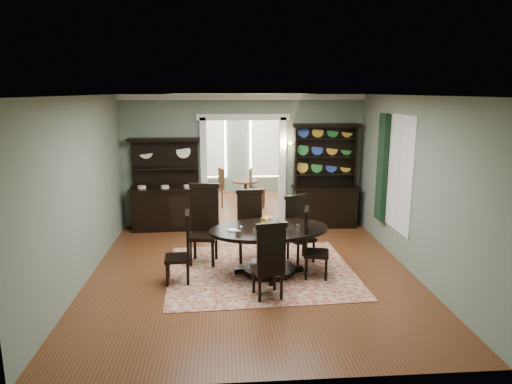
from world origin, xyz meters
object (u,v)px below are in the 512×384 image
welsh_dresser (325,190)px  parlor_table (245,189)px  sideboard (166,198)px  dining_table (269,242)px

welsh_dresser → parlor_table: welsh_dresser is taller
welsh_dresser → sideboard: bearing=-178.7°
sideboard → parlor_table: size_ratio=2.86×
dining_table → parlor_table: size_ratio=3.05×
sideboard → welsh_dresser: welsh_dresser is taller
dining_table → welsh_dresser: welsh_dresser is taller
dining_table → sideboard: (-2.06, 2.75, 0.16)m
sideboard → welsh_dresser: size_ratio=0.87×
welsh_dresser → parlor_table: size_ratio=3.27×
dining_table → parlor_table: dining_table is taller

